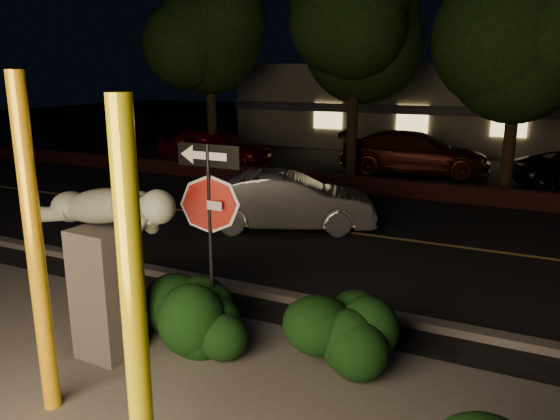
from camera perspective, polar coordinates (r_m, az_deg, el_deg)
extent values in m
plane|color=black|center=(15.41, 12.30, 0.32)|extent=(90.00, 90.00, 0.00)
cube|color=black|center=(12.61, 8.96, -2.60)|extent=(80.00, 8.00, 0.01)
cube|color=#AE9945|center=(12.61, 8.96, -2.54)|extent=(80.00, 0.12, 0.00)
cube|color=#4C4944|center=(8.98, 1.02, -9.11)|extent=(80.00, 0.25, 0.12)
cube|color=#411715|center=(16.60, 13.45, 2.12)|extent=(40.00, 0.35, 0.50)
cube|color=black|center=(22.15, 16.75, 4.23)|extent=(40.00, 12.00, 0.01)
cube|color=gray|center=(29.82, 19.70, 10.30)|extent=(22.00, 10.00, 4.00)
cube|color=#333338|center=(24.77, 18.24, 9.78)|extent=(22.00, 0.20, 0.40)
cube|color=#FFD87F|center=(26.37, 5.03, 9.78)|extent=(1.40, 0.08, 1.20)
cube|color=#FFD87F|center=(25.21, 13.64, 9.23)|extent=(1.40, 0.08, 1.20)
cube|color=#FFD87F|center=(24.65, 22.83, 8.43)|extent=(1.40, 0.08, 1.20)
cylinder|color=black|center=(21.07, -7.12, 9.37)|extent=(0.36, 0.36, 3.75)
ellipsoid|color=black|center=(21.07, -7.43, 18.85)|extent=(4.60, 4.60, 4.14)
cylinder|color=black|center=(18.81, 7.58, 9.55)|extent=(0.36, 0.36, 4.25)
cylinder|color=black|center=(17.48, 22.99, 7.80)|extent=(0.36, 0.36, 4.00)
cylinder|color=yellow|center=(6.17, -24.20, -3.98)|extent=(0.18, 0.18, 3.64)
cylinder|color=yellow|center=(4.07, -14.77, -13.58)|extent=(0.17, 0.17, 3.49)
cylinder|color=black|center=(7.26, -7.23, -3.92)|extent=(0.06, 0.06, 2.74)
cube|color=white|center=(7.11, -7.38, 0.57)|extent=(0.41, 0.04, 0.12)
cube|color=black|center=(6.98, -7.55, 5.64)|extent=(0.93, 0.05, 0.29)
cube|color=white|center=(6.98, -7.55, 5.64)|extent=(0.59, 0.03, 0.12)
cube|color=#4C4944|center=(7.42, -17.61, -8.23)|extent=(0.71, 0.71, 1.73)
sphere|color=gray|center=(6.40, -12.62, 0.33)|extent=(0.40, 0.40, 0.40)
ellipsoid|color=black|center=(7.57, -7.72, -9.84)|extent=(2.15, 1.11, 1.09)
ellipsoid|color=black|center=(7.10, 4.41, -10.92)|extent=(2.02, 1.37, 1.21)
imported|color=#AEAEB3|center=(12.81, 0.71, 0.92)|extent=(4.30, 2.99, 1.34)
imported|color=maroon|center=(21.63, -6.87, 6.56)|extent=(4.65, 2.15, 1.54)
imported|color=#45160E|center=(20.50, 13.84, 5.82)|extent=(5.57, 2.93, 1.54)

